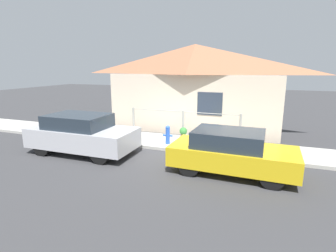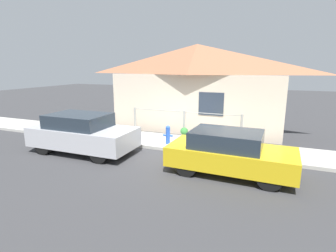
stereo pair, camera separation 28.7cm
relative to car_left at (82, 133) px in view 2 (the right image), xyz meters
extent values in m
plane|color=#38383A|center=(2.90, 1.24, -0.72)|extent=(60.00, 60.00, 0.00)
cube|color=#B2AFA8|center=(2.90, 2.23, -0.67)|extent=(24.00, 1.98, 0.12)
cube|color=beige|center=(2.90, 3.82, 0.65)|extent=(7.96, 0.12, 2.75)
cube|color=#2D3847|center=(3.89, 3.75, 0.79)|extent=(1.10, 0.04, 1.00)
pyramid|color=#A36647|center=(2.90, 4.86, 2.72)|extent=(8.36, 2.20, 1.37)
cylinder|color=#999993|center=(0.50, 3.07, -0.04)|extent=(0.10, 0.10, 1.14)
cylinder|color=#999993|center=(2.90, 3.07, -0.04)|extent=(0.10, 0.10, 1.14)
cylinder|color=#999993|center=(5.30, 3.07, -0.04)|extent=(0.10, 0.10, 1.14)
cylinder|color=#999993|center=(2.90, 3.07, 0.48)|extent=(4.80, 0.03, 0.03)
cube|color=#B7B7BC|center=(0.04, 0.00, -0.13)|extent=(3.89, 1.74, 0.69)
cube|color=#232D38|center=(-0.12, 0.00, 0.46)|extent=(2.14, 1.53, 0.48)
cylinder|color=black|center=(1.23, 0.75, -0.39)|extent=(0.68, 0.20, 0.68)
cylinder|color=black|center=(1.24, -0.73, -0.39)|extent=(0.68, 0.20, 0.68)
cylinder|color=black|center=(-1.17, 0.73, -0.39)|extent=(0.68, 0.20, 0.68)
cylinder|color=black|center=(-1.16, -0.75, -0.39)|extent=(0.68, 0.20, 0.68)
cube|color=gold|center=(5.36, 0.00, -0.20)|extent=(3.67, 1.70, 0.57)
cube|color=#232D38|center=(5.22, 0.00, 0.32)|extent=(2.03, 1.47, 0.48)
cylinder|color=black|center=(6.50, 0.65, -0.41)|extent=(0.64, 0.22, 0.64)
cylinder|color=black|center=(6.46, -0.71, -0.41)|extent=(0.64, 0.22, 0.64)
cylinder|color=black|center=(4.26, 0.71, -0.41)|extent=(0.64, 0.22, 0.64)
cylinder|color=black|center=(4.22, -0.65, -0.41)|extent=(0.64, 0.22, 0.64)
cylinder|color=blue|center=(2.66, 1.79, -0.30)|extent=(0.17, 0.17, 0.61)
sphere|color=blue|center=(2.66, 1.79, 0.04)|extent=(0.18, 0.18, 0.18)
cylinder|color=blue|center=(2.54, 1.79, -0.27)|extent=(0.15, 0.08, 0.08)
cylinder|color=blue|center=(2.78, 1.79, -0.27)|extent=(0.15, 0.08, 0.08)
cylinder|color=brown|center=(2.96, 2.91, -0.53)|extent=(0.20, 0.20, 0.16)
sphere|color=#387F38|center=(2.96, 2.91, -0.33)|extent=(0.33, 0.33, 0.33)
camera|label=1|loc=(6.11, -7.54, 2.38)|focal=28.00mm
camera|label=2|loc=(6.38, -7.43, 2.38)|focal=28.00mm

